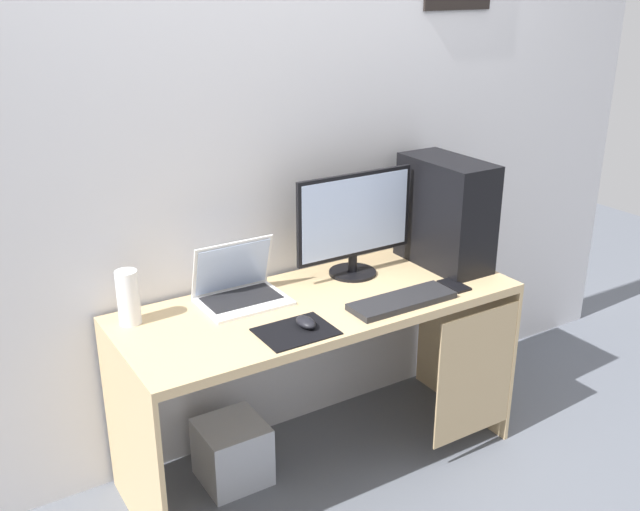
# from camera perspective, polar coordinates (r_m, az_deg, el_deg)

# --- Properties ---
(ground_plane) EXTENTS (8.00, 8.00, 0.00)m
(ground_plane) POSITION_cam_1_polar(r_m,az_deg,el_deg) (3.12, 0.00, -15.83)
(ground_plane) COLOR slate
(wall_back) EXTENTS (4.00, 0.05, 2.60)m
(wall_back) POSITION_cam_1_polar(r_m,az_deg,el_deg) (2.85, -3.65, 9.46)
(wall_back) COLOR silver
(wall_back) RESTS_ON ground_plane
(desk) EXTENTS (1.54, 0.60, 0.73)m
(desk) POSITION_cam_1_polar(r_m,az_deg,el_deg) (2.81, 0.46, -6.13)
(desk) COLOR tan
(desk) RESTS_ON ground_plane
(pc_tower) EXTENTS (0.21, 0.42, 0.45)m
(pc_tower) POSITION_cam_1_polar(r_m,az_deg,el_deg) (3.05, 9.85, 3.34)
(pc_tower) COLOR black
(pc_tower) RESTS_ON desk
(monitor) EXTENTS (0.53, 0.19, 0.43)m
(monitor) POSITION_cam_1_polar(r_m,az_deg,el_deg) (2.90, 2.74, 2.59)
(monitor) COLOR black
(monitor) RESTS_ON desk
(laptop) EXTENTS (0.32, 0.24, 0.23)m
(laptop) POSITION_cam_1_polar(r_m,az_deg,el_deg) (2.74, -6.34, -2.65)
(laptop) COLOR white
(laptop) RESTS_ON desk
(speaker) EXTENTS (0.08, 0.08, 0.20)m
(speaker) POSITION_cam_1_polar(r_m,az_deg,el_deg) (2.61, -14.87, -3.21)
(speaker) COLOR white
(speaker) RESTS_ON desk
(keyboard) EXTENTS (0.42, 0.14, 0.02)m
(keyboard) POSITION_cam_1_polar(r_m,az_deg,el_deg) (2.72, 6.48, -3.57)
(keyboard) COLOR #232326
(keyboard) RESTS_ON desk
(mousepad) EXTENTS (0.26, 0.20, 0.00)m
(mousepad) POSITION_cam_1_polar(r_m,az_deg,el_deg) (2.50, -1.90, -6.00)
(mousepad) COLOR black
(mousepad) RESTS_ON desk
(mouse_left) EXTENTS (0.06, 0.10, 0.03)m
(mouse_left) POSITION_cam_1_polar(r_m,az_deg,el_deg) (2.52, -1.14, -5.27)
(mouse_left) COLOR black
(mouse_left) RESTS_ON mousepad
(cell_phone) EXTENTS (0.07, 0.13, 0.01)m
(cell_phone) POSITION_cam_1_polar(r_m,az_deg,el_deg) (2.90, 10.51, -2.33)
(cell_phone) COLOR black
(cell_phone) RESTS_ON desk
(subwoofer) EXTENTS (0.25, 0.25, 0.25)m
(subwoofer) POSITION_cam_1_polar(r_m,az_deg,el_deg) (2.97, -6.93, -15.10)
(subwoofer) COLOR #B7BCC6
(subwoofer) RESTS_ON ground_plane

